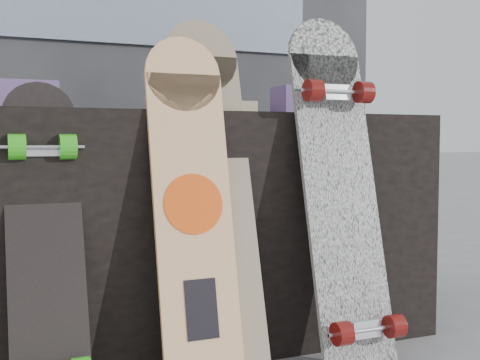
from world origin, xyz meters
name	(u,v)px	position (x,y,z in m)	size (l,w,h in m)	color
vendor_table	(202,228)	(0.00, 0.50, 0.40)	(1.60, 0.60, 0.80)	black
booth	(143,59)	(0.00, 1.35, 1.10)	(2.40, 0.22, 2.20)	#313135
merch_box_purple	(29,97)	(-0.57, 0.55, 0.85)	(0.18, 0.12, 0.10)	#6C3E80
merch_box_small	(294,102)	(0.41, 0.59, 0.86)	(0.14, 0.14, 0.12)	#6C3E80
merch_box_flat	(226,109)	(0.15, 0.64, 0.83)	(0.22, 0.10, 0.06)	#D1B78C
longboard_geisha	(192,199)	(-0.15, 0.13, 0.54)	(0.23, 0.25, 1.02)	beige
longboard_celtic	(213,183)	(-0.07, 0.19, 0.58)	(0.24, 0.33, 1.09)	beige
longboard_cascadia	(341,183)	(0.33, 0.10, 0.58)	(0.25, 0.35, 1.11)	white
skateboard_dark	(46,237)	(-0.56, 0.16, 0.45)	(0.20, 0.36, 0.88)	black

